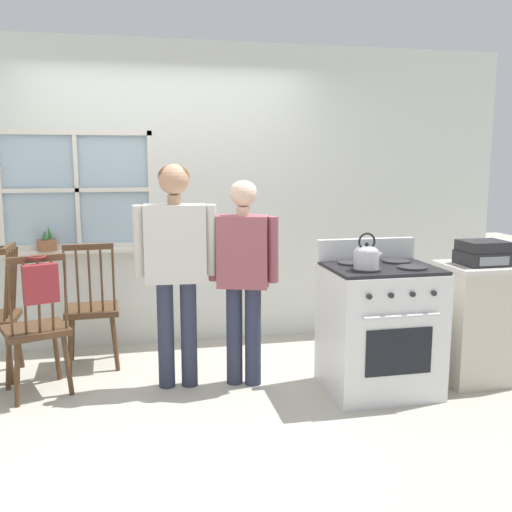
{
  "coord_description": "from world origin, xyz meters",
  "views": [
    {
      "loc": [
        -0.3,
        -3.78,
        1.67
      ],
      "look_at": [
        0.53,
        0.1,
        1.0
      ],
      "focal_mm": 40.0,
      "sensor_mm": 36.0,
      "label": 1
    }
  ],
  "objects_px": {
    "person_elderly_left": "(175,252)",
    "stereo": "(483,253)",
    "potted_plant": "(47,243)",
    "chair_by_window": "(36,331)",
    "stove": "(379,327)",
    "kettle": "(366,256)",
    "person_teen_center": "(243,265)",
    "handbag": "(40,283)",
    "chair_near_wall": "(92,310)",
    "side_counter": "(477,322)"
  },
  "relations": [
    {
      "from": "person_elderly_left",
      "to": "stereo",
      "type": "height_order",
      "value": "person_elderly_left"
    },
    {
      "from": "stereo",
      "to": "potted_plant",
      "type": "bearing_deg",
      "value": 157.45
    },
    {
      "from": "chair_by_window",
      "to": "potted_plant",
      "type": "height_order",
      "value": "potted_plant"
    },
    {
      "from": "stove",
      "to": "kettle",
      "type": "distance_m",
      "value": 0.59
    },
    {
      "from": "chair_by_window",
      "to": "stereo",
      "type": "height_order",
      "value": "stereo"
    },
    {
      "from": "person_teen_center",
      "to": "handbag",
      "type": "xyz_separation_m",
      "value": [
        -1.4,
        -0.1,
        -0.05
      ]
    },
    {
      "from": "person_elderly_left",
      "to": "kettle",
      "type": "distance_m",
      "value": 1.35
    },
    {
      "from": "handbag",
      "to": "chair_near_wall",
      "type": "bearing_deg",
      "value": 69.72
    },
    {
      "from": "kettle",
      "to": "side_counter",
      "type": "bearing_deg",
      "value": 9.89
    },
    {
      "from": "person_teen_center",
      "to": "handbag",
      "type": "height_order",
      "value": "person_teen_center"
    },
    {
      "from": "kettle",
      "to": "potted_plant",
      "type": "relative_size",
      "value": 1.11
    },
    {
      "from": "person_elderly_left",
      "to": "stove",
      "type": "distance_m",
      "value": 1.57
    },
    {
      "from": "chair_near_wall",
      "to": "handbag",
      "type": "height_order",
      "value": "same"
    },
    {
      "from": "person_elderly_left",
      "to": "potted_plant",
      "type": "distance_m",
      "value": 1.43
    },
    {
      "from": "chair_near_wall",
      "to": "person_elderly_left",
      "type": "xyz_separation_m",
      "value": [
        0.65,
        -0.56,
        0.54
      ]
    },
    {
      "from": "chair_by_window",
      "to": "kettle",
      "type": "height_order",
      "value": "kettle"
    },
    {
      "from": "person_teen_center",
      "to": "handbag",
      "type": "bearing_deg",
      "value": -156.45
    },
    {
      "from": "potted_plant",
      "to": "stereo",
      "type": "bearing_deg",
      "value": -22.55
    },
    {
      "from": "chair_by_window",
      "to": "chair_near_wall",
      "type": "distance_m",
      "value": 0.6
    },
    {
      "from": "chair_by_window",
      "to": "side_counter",
      "type": "bearing_deg",
      "value": 152.26
    },
    {
      "from": "chair_by_window",
      "to": "handbag",
      "type": "relative_size",
      "value": 3.37
    },
    {
      "from": "person_elderly_left",
      "to": "kettle",
      "type": "relative_size",
      "value": 6.66
    },
    {
      "from": "stove",
      "to": "stereo",
      "type": "relative_size",
      "value": 3.19
    },
    {
      "from": "chair_by_window",
      "to": "person_elderly_left",
      "type": "height_order",
      "value": "person_elderly_left"
    },
    {
      "from": "potted_plant",
      "to": "stove",
      "type": "bearing_deg",
      "value": -29.35
    },
    {
      "from": "chair_near_wall",
      "to": "stove",
      "type": "bearing_deg",
      "value": 152.99
    },
    {
      "from": "person_teen_center",
      "to": "side_counter",
      "type": "height_order",
      "value": "person_teen_center"
    },
    {
      "from": "chair_near_wall",
      "to": "person_elderly_left",
      "type": "distance_m",
      "value": 1.01
    },
    {
      "from": "kettle",
      "to": "stereo",
      "type": "distance_m",
      "value": 1.0
    },
    {
      "from": "chair_by_window",
      "to": "side_counter",
      "type": "distance_m",
      "value": 3.26
    },
    {
      "from": "chair_near_wall",
      "to": "stereo",
      "type": "xyz_separation_m",
      "value": [
        2.89,
        -0.91,
        0.52
      ]
    },
    {
      "from": "person_elderly_left",
      "to": "stereo",
      "type": "xyz_separation_m",
      "value": [
        2.25,
        -0.35,
        -0.03
      ]
    },
    {
      "from": "kettle",
      "to": "stereo",
      "type": "xyz_separation_m",
      "value": [
        0.99,
        0.15,
        -0.04
      ]
    },
    {
      "from": "person_elderly_left",
      "to": "stove",
      "type": "height_order",
      "value": "person_elderly_left"
    },
    {
      "from": "kettle",
      "to": "handbag",
      "type": "height_order",
      "value": "kettle"
    },
    {
      "from": "stove",
      "to": "stereo",
      "type": "height_order",
      "value": "stove"
    },
    {
      "from": "kettle",
      "to": "potted_plant",
      "type": "distance_m",
      "value": 2.73
    },
    {
      "from": "chair_by_window",
      "to": "potted_plant",
      "type": "bearing_deg",
      "value": -108.88
    },
    {
      "from": "chair_near_wall",
      "to": "side_counter",
      "type": "relative_size",
      "value": 1.15
    },
    {
      "from": "person_elderly_left",
      "to": "stereo",
      "type": "distance_m",
      "value": 2.27
    },
    {
      "from": "potted_plant",
      "to": "handbag",
      "type": "height_order",
      "value": "potted_plant"
    },
    {
      "from": "chair_by_window",
      "to": "handbag",
      "type": "bearing_deg",
      "value": 90.0
    },
    {
      "from": "handbag",
      "to": "side_counter",
      "type": "height_order",
      "value": "handbag"
    },
    {
      "from": "chair_by_window",
      "to": "stove",
      "type": "xyz_separation_m",
      "value": [
        2.42,
        -0.44,
        0.0
      ]
    },
    {
      "from": "stove",
      "to": "side_counter",
      "type": "xyz_separation_m",
      "value": [
        0.82,
        0.04,
        -0.02
      ]
    },
    {
      "from": "chair_near_wall",
      "to": "person_teen_center",
      "type": "height_order",
      "value": "person_teen_center"
    },
    {
      "from": "stove",
      "to": "person_teen_center",
      "type": "bearing_deg",
      "value": 161.38
    },
    {
      "from": "person_elderly_left",
      "to": "chair_by_window",
      "type": "bearing_deg",
      "value": -179.52
    },
    {
      "from": "stereo",
      "to": "side_counter",
      "type": "bearing_deg",
      "value": 90.0
    },
    {
      "from": "handbag",
      "to": "stereo",
      "type": "distance_m",
      "value": 3.16
    }
  ]
}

